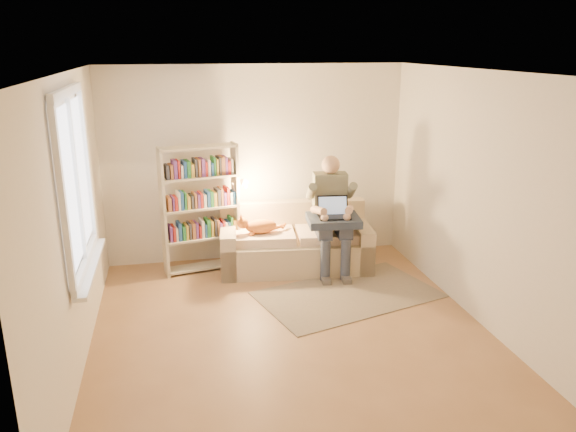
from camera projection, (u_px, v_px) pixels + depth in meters
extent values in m
plane|color=olive|center=(292.00, 332.00, 5.77)|extent=(4.50, 4.50, 0.00)
cube|color=white|center=(292.00, 72.00, 5.01)|extent=(4.00, 4.50, 0.02)
cube|color=silver|center=(73.00, 224.00, 5.00)|extent=(0.02, 4.50, 2.60)
cube|color=silver|center=(481.00, 200.00, 5.79)|extent=(0.02, 4.50, 2.60)
cube|color=silver|center=(256.00, 164.00, 7.50)|extent=(4.00, 0.02, 2.60)
cube|color=silver|center=(374.00, 318.00, 3.29)|extent=(4.00, 0.02, 2.60)
plane|color=white|center=(75.00, 181.00, 5.09)|extent=(0.00, 1.50, 1.50)
cube|color=white|center=(66.00, 92.00, 4.86)|extent=(0.05, 1.50, 0.08)
cube|color=white|center=(86.00, 262.00, 5.32)|extent=(0.05, 1.50, 0.08)
cube|color=white|center=(76.00, 181.00, 5.09)|extent=(0.04, 0.05, 1.50)
cube|color=white|center=(91.00, 266.00, 5.34)|extent=(0.12, 1.52, 0.04)
cube|color=tan|center=(295.00, 253.00, 7.39)|extent=(2.02, 1.08, 0.41)
cube|color=tan|center=(293.00, 216.00, 7.59)|extent=(1.95, 0.41, 0.42)
cube|color=tan|center=(229.00, 249.00, 7.28)|extent=(0.29, 0.89, 0.58)
cube|color=tan|center=(360.00, 245.00, 7.44)|extent=(0.29, 0.89, 0.58)
cube|color=beige|center=(262.00, 236.00, 7.22)|extent=(0.88, 0.67, 0.12)
cube|color=beige|center=(329.00, 234.00, 7.31)|extent=(0.88, 0.67, 0.12)
cube|color=slate|center=(330.00, 195.00, 7.24)|extent=(0.45, 0.28, 0.59)
sphere|color=tan|center=(331.00, 165.00, 7.10)|extent=(0.23, 0.23, 0.23)
cube|color=#363D4C|center=(323.00, 228.00, 7.07)|extent=(0.22, 0.50, 0.18)
cube|color=#363D4C|center=(343.00, 227.00, 7.09)|extent=(0.22, 0.50, 0.18)
cylinder|color=#363D4C|center=(325.00, 260.00, 6.94)|extent=(0.12, 0.12, 0.54)
cylinder|color=#363D4C|center=(346.00, 260.00, 6.97)|extent=(0.12, 0.12, 0.54)
ellipsoid|color=orange|center=(262.00, 226.00, 7.15)|extent=(0.43, 0.26, 0.18)
sphere|color=orange|center=(244.00, 223.00, 7.08)|extent=(0.14, 0.14, 0.14)
cylinder|color=orange|center=(279.00, 227.00, 7.23)|extent=(0.20, 0.06, 0.06)
cube|color=#242E3F|center=(336.00, 220.00, 7.03)|extent=(0.70, 0.59, 0.10)
cube|color=black|center=(336.00, 217.00, 6.97)|extent=(0.41, 0.31, 0.02)
cube|color=black|center=(335.00, 205.00, 7.05)|extent=(0.39, 0.14, 0.25)
plane|color=#8CA5CC|center=(335.00, 205.00, 7.05)|extent=(0.36, 0.15, 0.33)
cube|color=beige|center=(163.00, 213.00, 6.96)|extent=(0.08, 0.25, 1.65)
cube|color=beige|center=(236.00, 205.00, 7.32)|extent=(0.08, 0.25, 1.65)
cube|color=beige|center=(203.00, 266.00, 7.37)|extent=(1.01, 0.43, 0.03)
cube|color=beige|center=(202.00, 237.00, 7.25)|extent=(1.01, 0.43, 0.03)
cube|color=beige|center=(200.00, 208.00, 7.14)|extent=(1.01, 0.43, 0.03)
cube|color=beige|center=(199.00, 177.00, 7.02)|extent=(1.01, 0.43, 0.03)
cube|color=beige|center=(197.00, 147.00, 6.91)|extent=(1.01, 0.43, 0.03)
cube|color=silver|center=(201.00, 229.00, 7.22)|extent=(0.86, 0.36, 0.20)
cube|color=#1E4C8C|center=(200.00, 199.00, 7.10)|extent=(0.86, 0.36, 0.20)
cube|color=#267233|center=(198.00, 168.00, 6.98)|extent=(0.86, 0.36, 0.20)
cylinder|color=white|center=(230.00, 202.00, 7.28)|extent=(0.09, 0.09, 0.04)
cone|color=white|center=(243.00, 184.00, 7.16)|extent=(0.13, 0.15, 0.14)
cube|color=gray|center=(348.00, 295.00, 6.62)|extent=(2.30, 1.73, 0.01)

